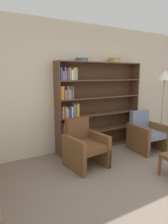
{
  "coord_description": "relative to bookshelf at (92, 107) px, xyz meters",
  "views": [
    {
      "loc": [
        -2.37,
        -1.57,
        1.68
      ],
      "look_at": [
        -0.44,
        1.78,
        0.95
      ],
      "focal_mm": 32.0,
      "sensor_mm": 36.0,
      "label": 1
    }
  ],
  "objects": [
    {
      "name": "bowl_stoneware",
      "position": [
        0.59,
        -0.02,
        1.04
      ],
      "size": [
        0.26,
        0.26,
        0.1
      ],
      "color": "tan",
      "rests_on": "bookshelf"
    },
    {
      "name": "armchair_cushioned",
      "position": [
        0.99,
        -0.7,
        -0.58
      ],
      "size": [
        0.67,
        0.71,
        0.86
      ],
      "rotation": [
        0.0,
        0.0,
        3.1
      ],
      "color": "brown",
      "rests_on": "ground"
    },
    {
      "name": "armchair_leather",
      "position": [
        -0.6,
        -0.7,
        -0.58
      ],
      "size": [
        0.72,
        0.75,
        0.86
      ],
      "rotation": [
        0.0,
        0.0,
        3.26
      ],
      "color": "brown",
      "rests_on": "ground"
    },
    {
      "name": "bowl_sage",
      "position": [
        -0.27,
        -0.02,
        1.02
      ],
      "size": [
        0.28,
        0.28,
        0.07
      ],
      "color": "slate",
      "rests_on": "bookshelf"
    },
    {
      "name": "floor_lamp",
      "position": [
        1.63,
        -0.58,
        0.59
      ],
      "size": [
        0.38,
        0.38,
        1.79
      ],
      "color": "tan",
      "rests_on": "ground"
    },
    {
      "name": "bookshelf",
      "position": [
        0.0,
        0.0,
        0.0
      ],
      "size": [
        2.1,
        0.3,
        1.95
      ],
      "color": "brown",
      "rests_on": "ground"
    },
    {
      "name": "wall_back",
      "position": [
        0.01,
        0.17,
        0.41
      ],
      "size": [
        12.0,
        0.06,
        2.75
      ],
      "color": "beige",
      "rests_on": "ground"
    }
  ]
}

